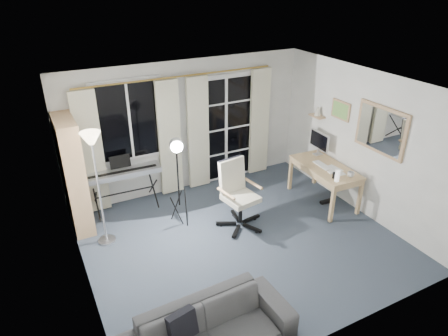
{
  "coord_description": "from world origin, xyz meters",
  "views": [
    {
      "loc": [
        -2.54,
        -4.32,
        3.75
      ],
      "look_at": [
        -0.12,
        0.35,
        1.13
      ],
      "focal_mm": 32.0,
      "sensor_mm": 36.0,
      "label": 1
    }
  ],
  "objects_px": {
    "office_chair": "(236,188)",
    "mug": "(351,174)",
    "bookshelf": "(72,178)",
    "torchiere_lamp": "(93,156)",
    "studio_light": "(177,156)",
    "desk": "(325,171)",
    "monitor": "(319,141)",
    "keyboard_piano": "(123,174)",
    "sofa": "(209,326)"
  },
  "relations": [
    {
      "from": "desk",
      "to": "mug",
      "type": "bearing_deg",
      "value": -76.12
    },
    {
      "from": "sofa",
      "to": "bookshelf",
      "type": "bearing_deg",
      "value": 103.04
    },
    {
      "from": "bookshelf",
      "to": "mug",
      "type": "distance_m",
      "value": 4.44
    },
    {
      "from": "bookshelf",
      "to": "sofa",
      "type": "distance_m",
      "value": 3.27
    },
    {
      "from": "sofa",
      "to": "monitor",
      "type": "bearing_deg",
      "value": 33.22
    },
    {
      "from": "bookshelf",
      "to": "mug",
      "type": "height_order",
      "value": "bookshelf"
    },
    {
      "from": "keyboard_piano",
      "to": "sofa",
      "type": "height_order",
      "value": "keyboard_piano"
    },
    {
      "from": "office_chair",
      "to": "monitor",
      "type": "height_order",
      "value": "monitor"
    },
    {
      "from": "office_chair",
      "to": "monitor",
      "type": "bearing_deg",
      "value": 1.16
    },
    {
      "from": "desk",
      "to": "monitor",
      "type": "distance_m",
      "value": 0.6
    },
    {
      "from": "keyboard_piano",
      "to": "studio_light",
      "type": "xyz_separation_m",
      "value": [
        0.66,
        -0.85,
        0.54
      ]
    },
    {
      "from": "studio_light",
      "to": "sofa",
      "type": "xyz_separation_m",
      "value": [
        -0.63,
        -2.39,
        -0.88
      ]
    },
    {
      "from": "studio_light",
      "to": "sofa",
      "type": "relative_size",
      "value": 0.82
    },
    {
      "from": "office_chair",
      "to": "keyboard_piano",
      "type": "bearing_deg",
      "value": 131.87
    },
    {
      "from": "studio_light",
      "to": "desk",
      "type": "bearing_deg",
      "value": 5.57
    },
    {
      "from": "keyboard_piano",
      "to": "desk",
      "type": "xyz_separation_m",
      "value": [
        3.2,
        -1.32,
        -0.09
      ]
    },
    {
      "from": "office_chair",
      "to": "monitor",
      "type": "relative_size",
      "value": 2.22
    },
    {
      "from": "desk",
      "to": "monitor",
      "type": "relative_size",
      "value": 2.64
    },
    {
      "from": "bookshelf",
      "to": "office_chair",
      "type": "relative_size",
      "value": 1.65
    },
    {
      "from": "studio_light",
      "to": "torchiere_lamp",
      "type": "bearing_deg",
      "value": -169.23
    },
    {
      "from": "bookshelf",
      "to": "desk",
      "type": "distance_m",
      "value": 4.19
    },
    {
      "from": "studio_light",
      "to": "mug",
      "type": "distance_m",
      "value": 2.85
    },
    {
      "from": "torchiere_lamp",
      "to": "sofa",
      "type": "relative_size",
      "value": 0.95
    },
    {
      "from": "bookshelf",
      "to": "monitor",
      "type": "bearing_deg",
      "value": -10.07
    },
    {
      "from": "bookshelf",
      "to": "torchiere_lamp",
      "type": "height_order",
      "value": "bookshelf"
    },
    {
      "from": "torchiere_lamp",
      "to": "office_chair",
      "type": "relative_size",
      "value": 1.62
    },
    {
      "from": "studio_light",
      "to": "desk",
      "type": "xyz_separation_m",
      "value": [
        2.54,
        -0.47,
        -0.63
      ]
    },
    {
      "from": "monitor",
      "to": "torchiere_lamp",
      "type": "bearing_deg",
      "value": -179.29
    },
    {
      "from": "keyboard_piano",
      "to": "office_chair",
      "type": "height_order",
      "value": "office_chair"
    },
    {
      "from": "keyboard_piano",
      "to": "mug",
      "type": "distance_m",
      "value": 3.77
    },
    {
      "from": "keyboard_piano",
      "to": "torchiere_lamp",
      "type": "bearing_deg",
      "value": -122.12
    },
    {
      "from": "torchiere_lamp",
      "to": "mug",
      "type": "bearing_deg",
      "value": -15.75
    },
    {
      "from": "torchiere_lamp",
      "to": "mug",
      "type": "height_order",
      "value": "torchiere_lamp"
    },
    {
      "from": "keyboard_piano",
      "to": "sofa",
      "type": "relative_size",
      "value": 0.68
    },
    {
      "from": "torchiere_lamp",
      "to": "desk",
      "type": "distance_m",
      "value": 3.85
    },
    {
      "from": "monitor",
      "to": "mug",
      "type": "relative_size",
      "value": 4.4
    },
    {
      "from": "torchiere_lamp",
      "to": "mug",
      "type": "xyz_separation_m",
      "value": [
        3.82,
        -1.08,
        -0.69
      ]
    },
    {
      "from": "sofa",
      "to": "torchiere_lamp",
      "type": "bearing_deg",
      "value": 100.46
    },
    {
      "from": "keyboard_piano",
      "to": "sofa",
      "type": "bearing_deg",
      "value": -86.9
    },
    {
      "from": "bookshelf",
      "to": "monitor",
      "type": "distance_m",
      "value": 4.27
    },
    {
      "from": "office_chair",
      "to": "mug",
      "type": "bearing_deg",
      "value": -27.48
    },
    {
      "from": "desk",
      "to": "mug",
      "type": "relative_size",
      "value": 11.63
    },
    {
      "from": "bookshelf",
      "to": "desk",
      "type": "bearing_deg",
      "value": -16.63
    },
    {
      "from": "office_chair",
      "to": "mug",
      "type": "height_order",
      "value": "office_chair"
    },
    {
      "from": "torchiere_lamp",
      "to": "bookshelf",
      "type": "bearing_deg",
      "value": 114.75
    },
    {
      "from": "torchiere_lamp",
      "to": "keyboard_piano",
      "type": "distance_m",
      "value": 1.17
    },
    {
      "from": "torchiere_lamp",
      "to": "sofa",
      "type": "distance_m",
      "value": 2.78
    },
    {
      "from": "monitor",
      "to": "mug",
      "type": "bearing_deg",
      "value": -93.25
    },
    {
      "from": "monitor",
      "to": "mug",
      "type": "xyz_separation_m",
      "value": [
        -0.1,
        -0.95,
        -0.21
      ]
    },
    {
      "from": "desk",
      "to": "sofa",
      "type": "relative_size",
      "value": 0.7
    }
  ]
}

